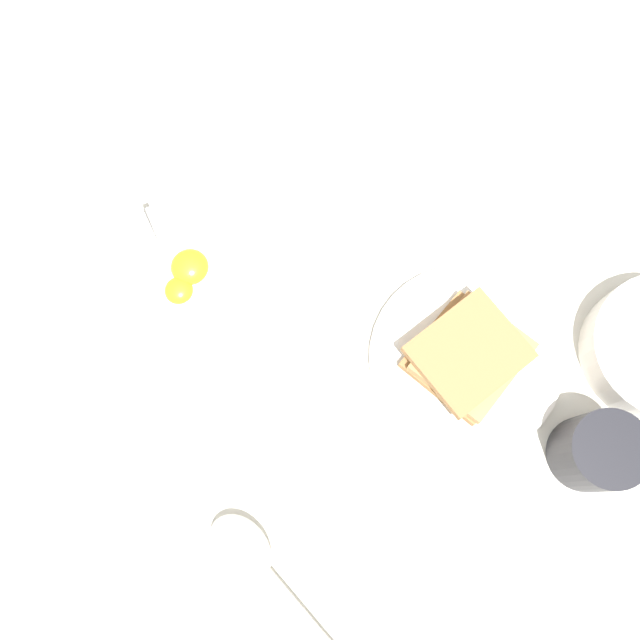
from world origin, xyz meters
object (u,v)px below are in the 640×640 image
object	(u,v)px
soup_spoon	(250,559)
toast_sandwich	(469,356)
drinking_cup	(598,452)
egg_bowl	(174,283)
toast_plate	(466,359)

from	to	relation	value
soup_spoon	toast_sandwich	bearing A→B (deg)	-107.39
soup_spoon	drinking_cup	distance (m)	0.35
soup_spoon	drinking_cup	bearing A→B (deg)	-132.73
soup_spoon	drinking_cup	xyz separation A→B (m)	(-0.24, -0.26, 0.03)
egg_bowl	toast_sandwich	distance (m)	0.31
soup_spoon	toast_plate	bearing A→B (deg)	-107.33
egg_bowl	soup_spoon	xyz separation A→B (m)	(-0.21, 0.20, -0.01)
toast_plate	drinking_cup	xyz separation A→B (m)	(-0.15, 0.03, 0.04)
toast_plate	toast_sandwich	bearing A→B (deg)	78.24
drinking_cup	egg_bowl	bearing A→B (deg)	8.06
toast_sandwich	drinking_cup	xyz separation A→B (m)	(-0.15, 0.02, 0.01)
egg_bowl	toast_plate	size ratio (longest dim) A/B	0.80
egg_bowl	toast_plate	distance (m)	0.32
toast_plate	egg_bowl	bearing A→B (deg)	16.53
toast_sandwich	soup_spoon	xyz separation A→B (m)	(0.09, 0.28, -0.02)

